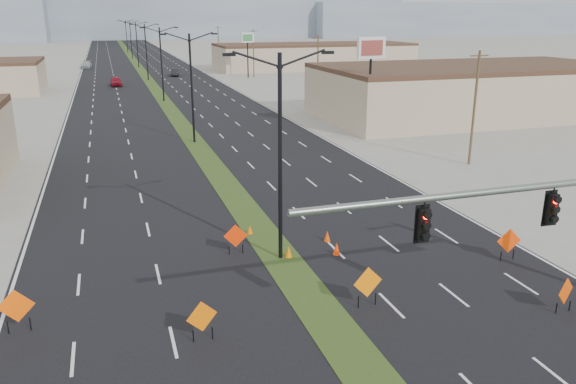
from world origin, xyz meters
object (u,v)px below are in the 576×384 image
object	(u,v)px
car_left	(116,81)
construction_sign_2	(236,237)
pole_sign_east_far	(247,41)
construction_sign_0	(16,307)
streetlight_1	(192,85)
car_mid	(175,73)
car_far	(86,65)
construction_sign_5	(509,242)
construction_sign_3	(368,284)
cone_2	(327,236)
streetlight_5	(131,38)
construction_sign_1	(202,318)
cone_0	(289,252)
streetlight_6	(126,35)
streetlight_4	(137,43)
cone_3	(250,230)
streetlight_0	(280,152)
streetlight_2	(161,62)
cone_1	(337,249)
streetlight_3	(146,50)
construction_sign_4	(565,293)
pole_sign_east_near	(371,55)

from	to	relation	value
car_left	construction_sign_2	bearing A→B (deg)	-88.14
pole_sign_east_far	construction_sign_0	bearing A→B (deg)	-127.32
streetlight_1	car_mid	bearing A→B (deg)	84.81
car_far	construction_sign_5	size ratio (longest dim) A/B	3.14
construction_sign_3	cone_2	distance (m)	7.18
streetlight_5	construction_sign_5	distance (m)	144.11
construction_sign_1	construction_sign_0	bearing A→B (deg)	142.15
construction_sign_1	car_mid	bearing A→B (deg)	68.37
streetlight_1	cone_0	bearing A→B (deg)	-89.18
streetlight_6	car_left	bearing A→B (deg)	-93.69
streetlight_4	cone_0	xyz separation A→B (m)	(0.40, -112.07, -5.10)
construction_sign_5	cone_3	world-z (taller)	construction_sign_5
streetlight_1	streetlight_6	bearing A→B (deg)	90.00
construction_sign_0	cone_2	world-z (taller)	construction_sign_0
streetlight_0	streetlight_5	size ratio (longest dim) A/B	1.00
streetlight_4	car_far	distance (m)	12.47
construction_sign_1	construction_sign_2	world-z (taller)	construction_sign_1
streetlight_0	car_mid	bearing A→B (deg)	86.42
streetlight_2	construction_sign_3	xyz separation A→B (m)	(2.00, -61.73, -4.36)
car_left	car_mid	world-z (taller)	car_left
streetlight_6	cone_3	xyz separation A→B (m)	(-0.67, -164.42, -5.15)
cone_1	cone_3	distance (m)	5.33
streetlight_0	pole_sign_east_far	distance (m)	84.69
streetlight_6	car_far	xyz separation A→B (m)	(-11.50, -54.72, -4.66)
streetlight_0	streetlight_3	size ratio (longest dim) A/B	1.00
streetlight_6	construction_sign_5	size ratio (longest dim) A/B	6.00
streetlight_1	pole_sign_east_far	bearing A→B (deg)	71.04
streetlight_4	construction_sign_3	size ratio (longest dim) A/B	5.60
construction_sign_2	construction_sign_4	xyz separation A→B (m)	(11.40, -9.79, -0.04)
streetlight_2	construction_sign_0	distance (m)	60.75
streetlight_1	construction_sign_5	world-z (taller)	streetlight_1
construction_sign_4	cone_3	xyz separation A→B (m)	(-10.07, 12.19, -0.62)
streetlight_6	cone_1	size ratio (longest dim) A/B	15.61
construction_sign_0	construction_sign_1	world-z (taller)	construction_sign_0
car_left	construction_sign_5	xyz separation A→B (m)	(16.50, -80.07, 0.21)
car_mid	cone_0	xyz separation A→B (m)	(-5.23, -90.05, -0.37)
streetlight_3	car_mid	size ratio (longest dim) A/B	2.41
streetlight_2	pole_sign_east_near	xyz separation A→B (m)	(17.53, -29.23, 2.38)
construction_sign_1	construction_sign_2	bearing A→B (deg)	53.05
streetlight_1	construction_sign_3	xyz separation A→B (m)	(2.00, -33.73, -4.36)
streetlight_1	cone_1	bearing A→B (deg)	-84.33
construction_sign_0	construction_sign_4	xyz separation A→B (m)	(20.90, -5.12, -0.17)
streetlight_1	streetlight_2	size ratio (longest dim) A/B	1.00
cone_0	streetlight_4	bearing A→B (deg)	90.21
streetlight_5	car_mid	bearing A→B (deg)	-83.57
car_mid	construction_sign_1	bearing A→B (deg)	-88.48
construction_sign_1	streetlight_1	bearing A→B (deg)	66.44
cone_0	construction_sign_4	bearing A→B (deg)	-43.53
streetlight_0	streetlight_3	world-z (taller)	same
construction_sign_5	car_far	bearing A→B (deg)	108.61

